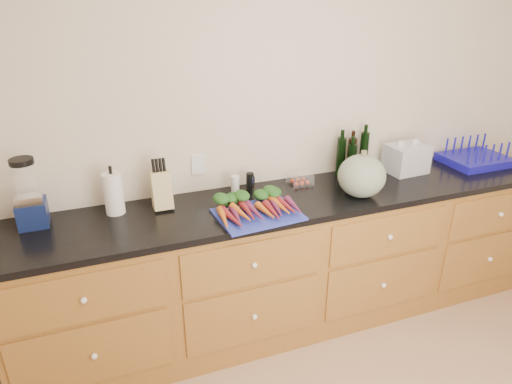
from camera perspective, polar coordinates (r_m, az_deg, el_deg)
name	(u,v)px	position (r m, az deg, el deg)	size (l,w,h in m)	color
wall_back	(284,127)	(3.04, 3.55, 8.17)	(4.10, 0.05, 2.60)	beige
cabinets	(301,262)	(3.11, 5.62, -8.67)	(3.60, 0.64, 0.90)	brown
countertop	(303,198)	(2.89, 5.95, -0.78)	(3.64, 0.62, 0.04)	black
cutting_board	(258,214)	(2.61, 0.23, -2.82)	(0.47, 0.35, 0.01)	#2735AE
carrots	(255,206)	(2.64, -0.11, -1.77)	(0.46, 0.34, 0.07)	orange
squash	(362,176)	(2.89, 13.07, 1.97)	(0.30, 0.30, 0.27)	slate
blender_appliance	(29,197)	(2.72, -26.51, -0.56)	(0.15, 0.15, 0.39)	#101B4B
paper_towel	(114,194)	(2.72, -17.38, -0.19)	(0.11, 0.11, 0.24)	white
knife_block	(161,190)	(2.73, -11.75, 0.25)	(0.11, 0.11, 0.22)	tan
grinder_salt	(235,185)	(2.88, -2.62, 0.91)	(0.05, 0.05, 0.12)	silver
grinder_pepper	(250,182)	(2.91, -0.75, 1.23)	(0.05, 0.05, 0.12)	black
canister_chrome	(251,183)	(2.91, -0.61, 1.12)	(0.05, 0.05, 0.11)	silver
tomato_box	(300,179)	(3.03, 5.52, 1.58)	(0.15, 0.12, 0.07)	white
bottles	(352,156)	(3.22, 11.92, 4.38)	(0.24, 0.12, 0.29)	black
grocery_bag	(406,159)	(3.38, 18.26, 3.99)	(0.27, 0.21, 0.20)	silver
dish_rack	(475,158)	(3.76, 25.69, 3.87)	(0.45, 0.36, 0.18)	#1612A3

